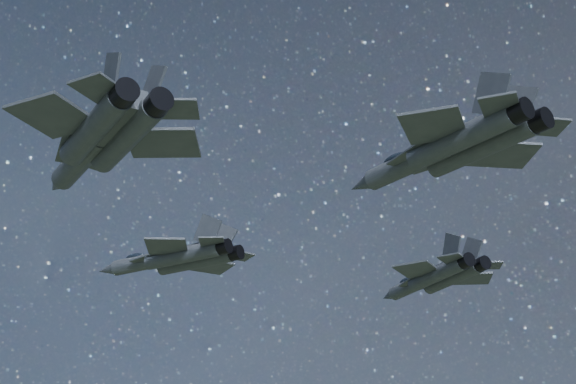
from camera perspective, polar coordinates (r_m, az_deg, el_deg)
The scene contains 4 objects.
jet_lead at distance 77.43m, azimuth -7.11°, elevation -4.23°, with size 15.77×10.91×3.96m.
jet_left at distance 80.57m, azimuth 9.61°, elevation -5.40°, with size 14.94×9.86×3.82m.
jet_right at distance 59.03m, azimuth -11.87°, elevation 3.53°, with size 19.07×12.74×4.83m.
jet_slot at distance 57.11m, azimuth 10.73°, elevation 2.96°, with size 16.92×11.63×4.25m.
Camera 1 is at (42.45, -50.75, 120.31)m, focal length 55.00 mm.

